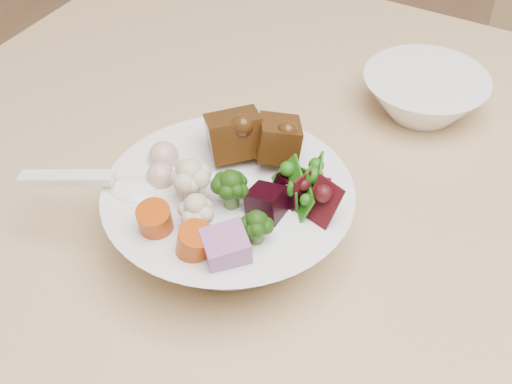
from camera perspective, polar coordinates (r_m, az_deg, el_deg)
food_bowl at (r=0.71m, az=-1.99°, el=-1.69°), size 0.25×0.25×0.13m
soup_spoon at (r=0.71m, az=-11.16°, el=0.34°), size 0.15×0.06×0.03m
side_bowl at (r=0.92m, az=13.29°, el=7.57°), size 0.16×0.16×0.05m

